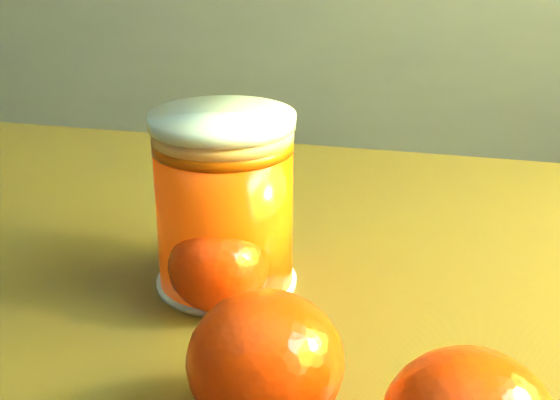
# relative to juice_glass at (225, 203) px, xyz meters

# --- Properties ---
(kitchen_counter) EXTENTS (3.15, 0.60, 0.90)m
(kitchen_counter) POSITION_rel_juice_glass_xyz_m (-0.79, 1.35, -0.32)
(kitchen_counter) COLOR #535258
(kitchen_counter) RESTS_ON ground
(juice_glass) EXTENTS (0.09, 0.09, 0.11)m
(juice_glass) POSITION_rel_juice_glass_xyz_m (0.00, 0.00, 0.00)
(juice_glass) COLOR #FF4205
(juice_glass) RESTS_ON table
(orange_front) EXTENTS (0.09, 0.09, 0.06)m
(orange_front) POSITION_rel_juice_glass_xyz_m (0.05, -0.13, -0.02)
(orange_front) COLOR red
(orange_front) RESTS_ON table
(orange_back) EXTENTS (0.07, 0.07, 0.05)m
(orange_back) POSITION_rel_juice_glass_xyz_m (0.00, -0.03, -0.03)
(orange_back) COLOR red
(orange_back) RESTS_ON table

